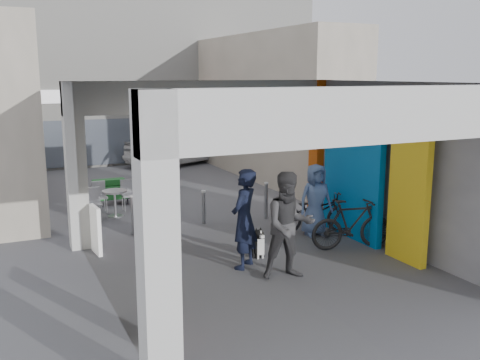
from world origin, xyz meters
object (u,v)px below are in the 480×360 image
man_back_turned (289,226)px  white_van (178,146)px  cafe_set (109,204)px  bicycle_front (314,212)px  border_collie (258,245)px  man_with_dog (244,219)px  man_crates (165,152)px  bicycle_rear (352,224)px  man_elderly (316,200)px  produce_stand (110,195)px

man_back_turned → white_van: (2.13, 12.69, -0.21)m
cafe_set → man_back_turned: bearing=-70.6°
bicycle_front → border_collie: bearing=133.1°
man_with_dog → man_crates: bearing=-139.5°
border_collie → man_with_dog: man_with_dog is taller
man_back_turned → bicycle_rear: size_ratio=1.10×
man_elderly → man_crates: bearing=101.4°
cafe_set → bicycle_front: bicycle_front is taller
white_van → man_with_dog: bearing=145.1°
border_collie → produce_stand: bearing=114.9°
man_with_dog → white_van: size_ratio=0.43×
bicycle_front → bicycle_rear: bearing=-159.5°
man_elderly → bicycle_rear: size_ratio=0.93×
white_van → man_back_turned: bearing=148.1°
produce_stand → border_collie: 6.01m
cafe_set → border_collie: (2.05, -4.64, -0.04)m
man_crates → cafe_set: bearing=48.7°
bicycle_front → cafe_set: bearing=64.5°
man_back_turned → bicycle_rear: bearing=34.2°
cafe_set → white_van: bearing=58.5°
cafe_set → white_van: 8.03m
bicycle_front → bicycle_rear: bicycle_rear is taller
cafe_set → bicycle_rear: (4.09, -4.99, 0.24)m
man_back_turned → white_van: size_ratio=0.43×
border_collie → man_crates: (0.90, 9.23, 0.61)m
man_back_turned → bicycle_front: bearing=59.4°
border_collie → man_with_dog: bearing=-133.0°
bicycle_rear → man_elderly: bearing=19.3°
cafe_set → man_elderly: 5.51m
man_with_dog → white_van: 12.17m
produce_stand → white_van: 6.97m
man_with_dog → man_back_turned: bearing=80.9°
man_with_dog → man_crates: size_ratio=1.11×
man_crates → white_van: bearing=-127.8°
man_back_turned → man_elderly: 2.77m
bicycle_front → white_van: 10.51m
man_back_turned → border_collie: bearing=101.6°
man_crates → bicycle_front: 8.35m
man_with_dog → bicycle_rear: man_with_dog is taller
produce_stand → white_van: size_ratio=0.24×
produce_stand → bicycle_rear: 7.21m
man_elderly → produce_stand: bearing=131.5°
man_elderly → man_back_turned: bearing=-128.0°
man_elderly → white_van: 10.65m
border_collie → bicycle_rear: bearing=-2.5°
man_crates → bicycle_rear: bearing=88.1°
cafe_set → man_elderly: man_elderly is taller
man_crates → bicycle_rear: 9.67m
produce_stand → man_elderly: 6.17m
produce_stand → man_crates: bearing=53.4°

